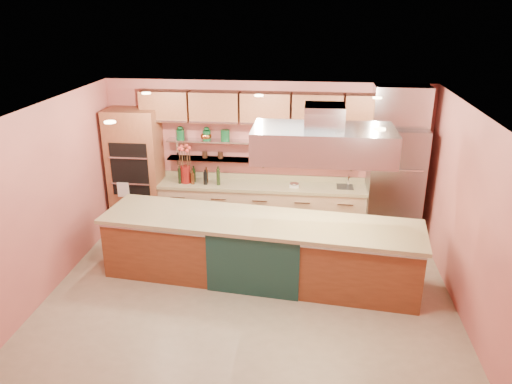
# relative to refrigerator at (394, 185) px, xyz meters

# --- Properties ---
(floor) EXTENTS (6.00, 5.00, 0.02)m
(floor) POSITION_rel_refrigerator_xyz_m (-2.35, -2.14, -1.06)
(floor) COLOR gray
(floor) RESTS_ON ground
(ceiling) EXTENTS (6.00, 5.00, 0.02)m
(ceiling) POSITION_rel_refrigerator_xyz_m (-2.35, -2.14, 1.75)
(ceiling) COLOR black
(ceiling) RESTS_ON wall_back
(wall_back) EXTENTS (6.00, 0.04, 2.80)m
(wall_back) POSITION_rel_refrigerator_xyz_m (-2.35, 0.36, 0.35)
(wall_back) COLOR #C1645B
(wall_back) RESTS_ON floor
(wall_front) EXTENTS (6.00, 0.04, 2.80)m
(wall_front) POSITION_rel_refrigerator_xyz_m (-2.35, -4.64, 0.35)
(wall_front) COLOR #C1645B
(wall_front) RESTS_ON floor
(wall_left) EXTENTS (0.04, 5.00, 2.80)m
(wall_left) POSITION_rel_refrigerator_xyz_m (-5.35, -2.14, 0.35)
(wall_left) COLOR #C1645B
(wall_left) RESTS_ON floor
(wall_right) EXTENTS (0.04, 5.00, 2.80)m
(wall_right) POSITION_rel_refrigerator_xyz_m (0.65, -2.14, 0.35)
(wall_right) COLOR #C1645B
(wall_right) RESTS_ON floor
(oven_stack) EXTENTS (0.95, 0.64, 2.30)m
(oven_stack) POSITION_rel_refrigerator_xyz_m (-4.80, 0.04, 0.10)
(oven_stack) COLOR brown
(oven_stack) RESTS_ON floor
(refrigerator) EXTENTS (0.95, 0.72, 2.10)m
(refrigerator) POSITION_rel_refrigerator_xyz_m (0.00, 0.00, 0.00)
(refrigerator) COLOR gray
(refrigerator) RESTS_ON floor
(back_counter) EXTENTS (3.84, 0.64, 0.93)m
(back_counter) POSITION_rel_refrigerator_xyz_m (-2.40, 0.06, -0.58)
(back_counter) COLOR tan
(back_counter) RESTS_ON floor
(wall_shelf_lower) EXTENTS (3.60, 0.26, 0.03)m
(wall_shelf_lower) POSITION_rel_refrigerator_xyz_m (-2.40, 0.23, 0.30)
(wall_shelf_lower) COLOR #B9BCC0
(wall_shelf_lower) RESTS_ON wall_back
(wall_shelf_upper) EXTENTS (3.60, 0.26, 0.03)m
(wall_shelf_upper) POSITION_rel_refrigerator_xyz_m (-2.40, 0.23, 0.65)
(wall_shelf_upper) COLOR #B9BCC0
(wall_shelf_upper) RESTS_ON wall_back
(upper_cabinets) EXTENTS (4.60, 0.36, 0.55)m
(upper_cabinets) POSITION_rel_refrigerator_xyz_m (-2.35, 0.18, 1.30)
(upper_cabinets) COLOR brown
(upper_cabinets) RESTS_ON wall_back
(range_hood) EXTENTS (2.00, 1.00, 0.45)m
(range_hood) POSITION_rel_refrigerator_xyz_m (-1.35, -1.72, 1.20)
(range_hood) COLOR #B9BCC0
(range_hood) RESTS_ON ceiling
(ceiling_downlights) EXTENTS (4.00, 2.80, 0.02)m
(ceiling_downlights) POSITION_rel_refrigerator_xyz_m (-2.35, -1.94, 1.72)
(ceiling_downlights) COLOR #FFE5A5
(ceiling_downlights) RESTS_ON ceiling
(island) EXTENTS (4.92, 1.57, 1.01)m
(island) POSITION_rel_refrigerator_xyz_m (-2.25, -1.72, -0.55)
(island) COLOR brown
(island) RESTS_ON floor
(flower_vase) EXTENTS (0.21, 0.21, 0.33)m
(flower_vase) POSITION_rel_refrigerator_xyz_m (-3.83, 0.01, 0.05)
(flower_vase) COLOR maroon
(flower_vase) RESTS_ON back_counter
(oil_bottle_cluster) EXTENTS (0.89, 0.44, 0.27)m
(oil_bottle_cluster) POSITION_rel_refrigerator_xyz_m (-3.57, 0.01, 0.02)
(oil_bottle_cluster) COLOR black
(oil_bottle_cluster) RESTS_ON back_counter
(kitchen_scale) EXTENTS (0.20, 0.17, 0.09)m
(kitchen_scale) POSITION_rel_refrigerator_xyz_m (-1.79, 0.01, -0.07)
(kitchen_scale) COLOR silver
(kitchen_scale) RESTS_ON back_counter
(bar_faucet) EXTENTS (0.04, 0.04, 0.23)m
(bar_faucet) POSITION_rel_refrigerator_xyz_m (-0.81, 0.11, -0.00)
(bar_faucet) COLOR white
(bar_faucet) RESTS_ON back_counter
(copper_kettle) EXTENTS (0.21, 0.21, 0.13)m
(copper_kettle) POSITION_rel_refrigerator_xyz_m (-3.48, 0.23, 0.73)
(copper_kettle) COLOR #B85C2A
(copper_kettle) RESTS_ON wall_shelf_upper
(green_canister) EXTENTS (0.17, 0.17, 0.20)m
(green_canister) POSITION_rel_refrigerator_xyz_m (-3.10, 0.23, 0.77)
(green_canister) COLOR #0E4521
(green_canister) RESTS_ON wall_shelf_upper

